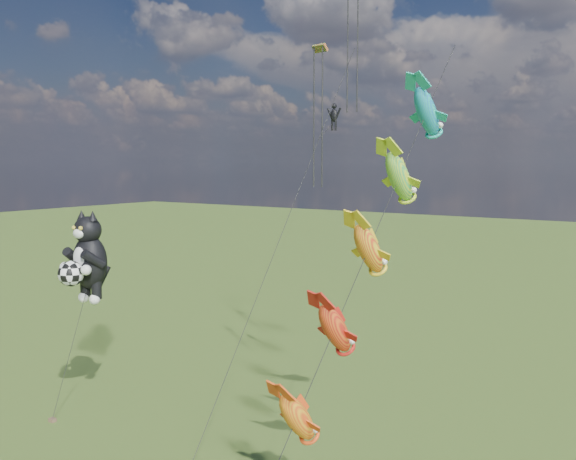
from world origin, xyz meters
The scene contains 4 objects.
ground centered at (0.00, 0.00, 0.00)m, with size 300.00×300.00×0.00m, color #274511.
cat_kite_rig centered at (-3.38, 2.52, 9.37)m, with size 2.58×4.10×12.21m.
fish_windsock_rig centered at (16.39, 0.83, 11.57)m, with size 2.50×15.84×20.61m.
parafoil_rig centered at (8.50, 11.47, 19.23)m, with size 1.91×17.54×27.42m.
Camera 1 is at (28.12, -22.28, 15.14)m, focal length 40.00 mm.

